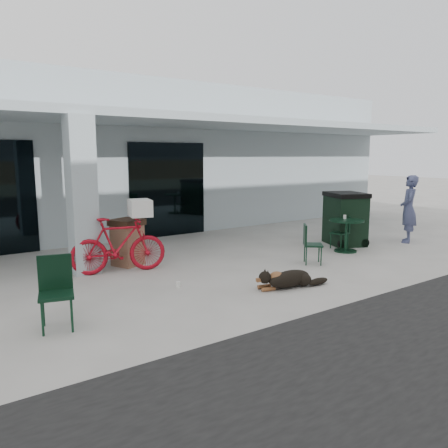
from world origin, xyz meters
TOP-DOWN VIEW (x-y plane):
  - ground at (0.00, 0.00)m, footprint 80.00×80.00m
  - building at (0.00, 8.50)m, footprint 22.00×7.00m
  - storefront_glass_right at (1.80, 4.98)m, footprint 2.40×0.06m
  - column at (-1.50, 2.30)m, footprint 0.50×0.50m
  - overhang at (0.00, 3.60)m, footprint 22.00×2.80m
  - bicycle at (-0.94, 1.90)m, footprint 1.95×0.94m
  - laundry_basket at (-0.50, 1.80)m, footprint 0.53×0.64m
  - dog at (1.19, -0.80)m, footprint 1.11×0.59m
  - cup_near_dog at (-0.44, 0.36)m, footprint 0.08×0.08m
  - cafe_chair_near at (-2.72, -0.39)m, footprint 0.56×0.59m
  - cafe_table_far at (4.36, 0.58)m, footprint 1.09×1.09m
  - cafe_chair_far_a at (2.80, 0.18)m, footprint 0.58×0.57m
  - cafe_chair_far_b at (4.52, 0.92)m, footprint 0.46×0.43m
  - person at (6.66, 0.40)m, footprint 0.79×0.73m
  - cup_on_table at (4.47, 0.73)m, footprint 0.09×0.09m
  - trash_receptacle at (-0.55, 2.38)m, footprint 0.77×0.77m
  - wheeled_bin at (5.05, 1.20)m, footprint 1.19×1.32m

SIDE VIEW (x-z plane):
  - ground at x=0.00m, z-range 0.00..0.00m
  - cup_near_dog at x=-0.44m, z-range 0.00..0.10m
  - dog at x=1.19m, z-range 0.00..0.35m
  - cafe_table_far at x=4.36m, z-range 0.00..0.79m
  - cafe_chair_far_b at x=4.52m, z-range 0.00..0.83m
  - cafe_chair_far_a at x=2.80m, z-range 0.00..0.87m
  - cafe_chair_near at x=-2.72m, z-range 0.00..1.00m
  - trash_receptacle at x=-0.55m, z-range 0.00..1.00m
  - bicycle at x=-0.94m, z-range 0.00..1.13m
  - wheeled_bin at x=5.05m, z-range 0.00..1.38m
  - cup_on_table at x=4.47m, z-range 0.79..0.89m
  - person at x=6.66m, z-range 0.00..1.82m
  - laundry_basket at x=-0.50m, z-range 1.13..1.47m
  - storefront_glass_right at x=1.80m, z-range 0.00..2.70m
  - column at x=-1.50m, z-range 0.00..3.12m
  - building at x=0.00m, z-range 0.00..4.50m
  - overhang at x=0.00m, z-range 3.12..3.30m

